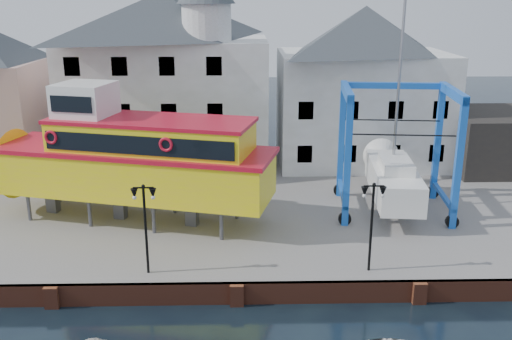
{
  "coord_description": "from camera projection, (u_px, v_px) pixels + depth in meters",
  "views": [
    {
      "loc": [
        0.32,
        -22.09,
        13.1
      ],
      "look_at": [
        1.0,
        7.0,
        4.0
      ],
      "focal_mm": 40.0,
      "sensor_mm": 36.0,
      "label": 1
    }
  ],
  "objects": [
    {
      "name": "ground",
      "position": [
        237.0,
        305.0,
        24.98
      ],
      "size": [
        140.0,
        140.0,
        0.0
      ],
      "primitive_type": "plane",
      "color": "black",
      "rests_on": "ground"
    },
    {
      "name": "hardstanding",
      "position": [
        238.0,
        205.0,
        35.32
      ],
      "size": [
        44.0,
        22.0,
        1.0
      ],
      "primitive_type": "cube",
      "color": "slate",
      "rests_on": "ground"
    },
    {
      "name": "quay_wall",
      "position": [
        237.0,
        293.0,
        24.93
      ],
      "size": [
        44.0,
        0.47,
        1.0
      ],
      "color": "brown",
      "rests_on": "ground"
    },
    {
      "name": "building_white_main",
      "position": [
        169.0,
        77.0,
        40.23
      ],
      "size": [
        14.0,
        8.3,
        14.0
      ],
      "color": "silver",
      "rests_on": "hardstanding"
    },
    {
      "name": "building_white_right",
      "position": [
        362.0,
        86.0,
        41.33
      ],
      "size": [
        12.0,
        8.0,
        11.2
      ],
      "color": "silver",
      "rests_on": "hardstanding"
    },
    {
      "name": "shed_dark",
      "position": [
        504.0,
        140.0,
        40.72
      ],
      "size": [
        8.0,
        7.0,
        4.0
      ],
      "primitive_type": "cube",
      "color": "black",
      "rests_on": "hardstanding"
    },
    {
      "name": "lamp_post_left",
      "position": [
        144.0,
        207.0,
        24.79
      ],
      "size": [
        1.12,
        0.32,
        4.2
      ],
      "color": "black",
      "rests_on": "hardstanding"
    },
    {
      "name": "lamp_post_right",
      "position": [
        373.0,
        205.0,
        25.01
      ],
      "size": [
        1.12,
        0.32,
        4.2
      ],
      "color": "black",
      "rests_on": "hardstanding"
    },
    {
      "name": "tour_boat",
      "position": [
        117.0,
        157.0,
        30.88
      ],
      "size": [
        17.73,
        8.38,
        7.51
      ],
      "rotation": [
        0.0,
        0.0,
        -0.26
      ],
      "color": "#59595E",
      "rests_on": "hardstanding"
    },
    {
      "name": "travel_lift",
      "position": [
        392.0,
        168.0,
        33.15
      ],
      "size": [
        6.86,
        9.27,
        13.73
      ],
      "rotation": [
        0.0,
        0.0,
        -0.1
      ],
      "color": "blue",
      "rests_on": "hardstanding"
    }
  ]
}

